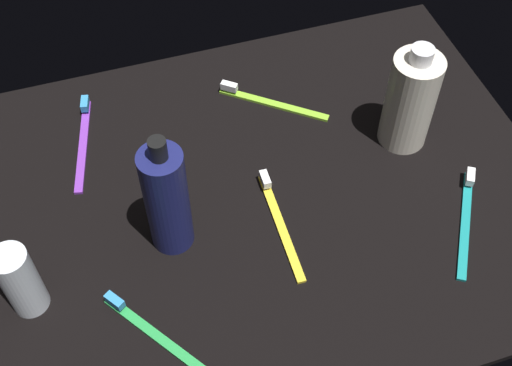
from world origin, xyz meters
The scene contains 9 objects.
ground_plane centered at (0.00, 0.00, -0.60)cm, with size 84.00×64.00×1.20cm, color black.
lotion_bottle centered at (-12.76, -3.28, 8.71)cm, with size 5.63×5.63×19.74cm.
bodywash_bottle centered at (24.34, 3.91, 7.85)cm, with size 7.17×7.17×17.42cm.
deodorant_stick centered at (-32.03, -7.34, 5.50)cm, with size 4.51×4.51×11.00cm, color silver.
toothbrush_lime centered at (7.20, 16.90, 0.61)cm, with size 14.88×12.09×2.10cm.
toothbrush_yellow centered at (1.63, -5.01, 0.61)cm, with size 1.66×18.02×2.10cm.
toothbrush_green centered at (-18.31, -16.35, 0.61)cm, with size 11.37×15.39×2.10cm.
toothbrush_teal centered at (26.33, -12.51, 0.61)cm, with size 10.48×15.94×2.10cm.
toothbrush_purple centered at (-21.63, 17.82, 0.61)cm, with size 5.17×17.82×2.10cm.
Camera 1 is at (-17.18, -53.70, 76.03)cm, focal length 46.95 mm.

